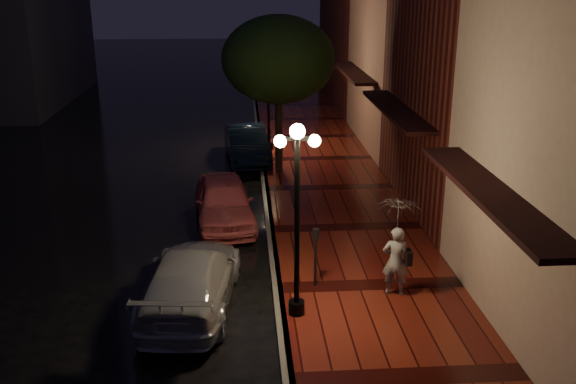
% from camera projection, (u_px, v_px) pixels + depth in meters
% --- Properties ---
extents(ground, '(120.00, 120.00, 0.00)m').
position_uv_depth(ground, '(271.00, 234.00, 19.00)').
color(ground, black).
rests_on(ground, ground).
extents(sidewalk, '(4.50, 60.00, 0.15)m').
position_uv_depth(sidewalk, '(346.00, 229.00, 19.13)').
color(sidewalk, '#450F0C').
rests_on(sidewalk, ground).
extents(curb, '(0.25, 60.00, 0.15)m').
position_uv_depth(curb, '(271.00, 231.00, 18.98)').
color(curb, '#595451').
rests_on(curb, ground).
extents(storefront_mid, '(5.00, 8.00, 11.00)m').
position_uv_depth(storefront_mid, '(495.00, 36.00, 19.58)').
color(storefront_mid, '#511914').
rests_on(storefront_mid, ground).
extents(storefront_far, '(5.00, 8.00, 9.00)m').
position_uv_depth(storefront_far, '(422.00, 42.00, 27.45)').
color(storefront_far, '#8C5951').
rests_on(storefront_far, ground).
extents(storefront_extra, '(5.00, 12.00, 10.00)m').
position_uv_depth(storefront_extra, '(376.00, 16.00, 36.73)').
color(storefront_extra, '#511914').
rests_on(storefront_extra, ground).
extents(streetlamp_near, '(0.96, 0.36, 4.31)m').
position_uv_depth(streetlamp_near, '(297.00, 210.00, 13.46)').
color(streetlamp_near, black).
rests_on(streetlamp_near, sidewalk).
extents(streetlamp_far, '(0.96, 0.36, 4.31)m').
position_uv_depth(streetlamp_far, '(268.00, 93.00, 26.67)').
color(streetlamp_far, black).
rests_on(streetlamp_far, sidewalk).
extents(street_tree, '(4.16, 4.16, 5.80)m').
position_uv_depth(street_tree, '(279.00, 62.00, 23.32)').
color(street_tree, black).
rests_on(street_tree, sidewalk).
extents(pink_car, '(2.11, 4.37, 1.44)m').
position_uv_depth(pink_car, '(224.00, 201.00, 19.55)').
color(pink_car, '#C75259').
rests_on(pink_car, ground).
extents(navy_car, '(1.97, 4.47, 1.43)m').
position_uv_depth(navy_car, '(247.00, 144.00, 26.09)').
color(navy_car, black).
rests_on(navy_car, ground).
extents(silver_car, '(2.39, 4.94, 1.39)m').
position_uv_depth(silver_car, '(191.00, 279.00, 14.63)').
color(silver_car, '#98979E').
rests_on(silver_car, ground).
extents(woman_with_umbrella, '(0.98, 1.00, 2.36)m').
position_uv_depth(woman_with_umbrella, '(397.00, 232.00, 14.64)').
color(woman_with_umbrella, white).
rests_on(woman_with_umbrella, sidewalk).
extents(parking_meter, '(0.16, 0.14, 1.47)m').
position_uv_depth(parking_meter, '(316.00, 251.00, 15.27)').
color(parking_meter, black).
rests_on(parking_meter, sidewalk).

